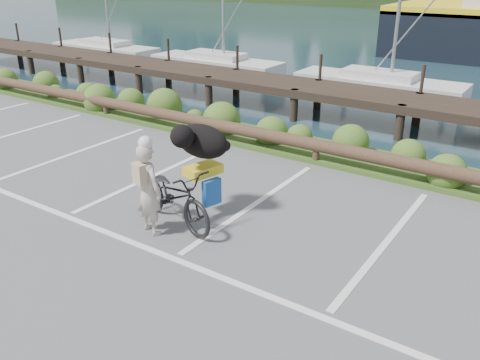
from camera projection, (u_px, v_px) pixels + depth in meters
name	position (u px, v px, depth m)	size (l,w,h in m)	color
ground	(190.00, 248.00, 8.28)	(72.00, 72.00, 0.00)	#4F4F51
vegetation_strip	(328.00, 153.00, 12.30)	(34.00, 1.60, 0.10)	#3D5B21
log_rail	(315.00, 163.00, 11.79)	(32.00, 0.30, 0.60)	#443021
bicycle	(173.00, 195.00, 8.88)	(0.72, 2.07, 1.09)	black
cyclist	(149.00, 189.00, 8.48)	(0.58, 0.38, 1.60)	#B8AB9C
dog	(202.00, 141.00, 8.95)	(1.06, 0.52, 0.61)	black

